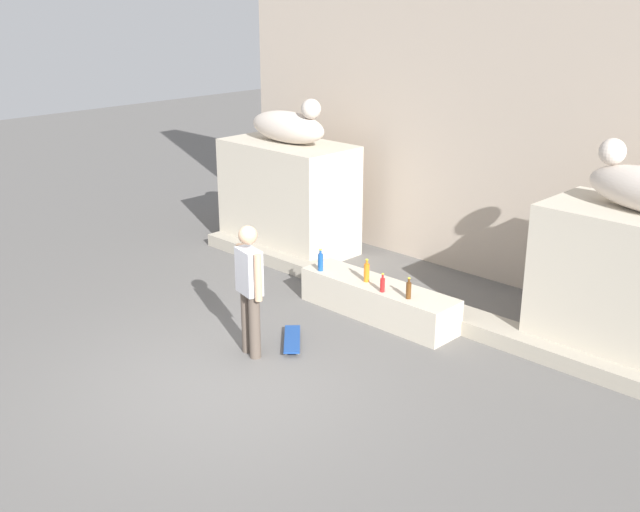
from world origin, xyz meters
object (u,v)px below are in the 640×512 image
(bottle_orange, at_px, (367,272))
(bottle_brown, at_px, (409,290))
(statue_reclining_left, at_px, (289,126))
(bottle_blue, at_px, (320,262))
(skater, at_px, (249,285))
(bottle_red, at_px, (382,284))
(skateboard, at_px, (292,339))

(bottle_orange, relative_size, bottle_brown, 1.13)
(statue_reclining_left, relative_size, bottle_blue, 5.00)
(statue_reclining_left, bearing_deg, skater, -50.87)
(bottle_red, distance_m, bottle_blue, 1.15)
(skater, relative_size, bottle_brown, 5.76)
(skater, height_order, bottle_orange, skater)
(bottle_orange, xyz_separation_m, bottle_brown, (0.79, -0.08, -0.02))
(skater, relative_size, bottle_red, 6.41)
(bottle_red, height_order, bottle_orange, bottle_orange)
(skater, bearing_deg, bottle_brown, -105.34)
(bottle_orange, bearing_deg, bottle_red, -18.86)
(bottle_blue, bearing_deg, bottle_red, -0.32)
(skateboard, relative_size, bottle_blue, 2.21)
(skater, height_order, bottle_brown, skater)
(bottle_brown, xyz_separation_m, bottle_blue, (-1.55, -0.05, 0.02))
(skater, distance_m, bottle_blue, 1.90)
(skateboard, relative_size, bottle_orange, 2.17)
(skater, distance_m, bottle_orange, 1.96)
(skater, relative_size, bottle_blue, 5.20)
(statue_reclining_left, xyz_separation_m, bottle_orange, (2.81, -1.23, -1.52))
(statue_reclining_left, bearing_deg, skateboard, -43.76)
(statue_reclining_left, height_order, bottle_blue, statue_reclining_left)
(skateboard, distance_m, bottle_brown, 1.64)
(bottle_red, relative_size, bottle_brown, 0.90)
(bottle_red, bearing_deg, statue_reclining_left, 156.89)
(statue_reclining_left, distance_m, bottle_brown, 4.12)
(skateboard, height_order, bottle_blue, bottle_blue)
(statue_reclining_left, relative_size, bottle_brown, 5.53)
(bottle_brown, bearing_deg, bottle_blue, -178.11)
(bottle_blue, bearing_deg, bottle_brown, 1.89)
(bottle_orange, distance_m, bottle_brown, 0.79)
(skater, relative_size, skateboard, 2.35)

